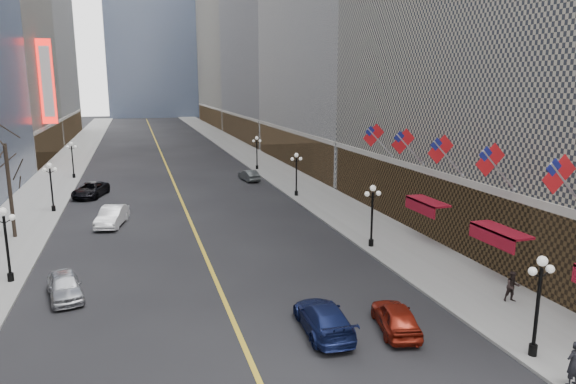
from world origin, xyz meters
TOP-DOWN VIEW (x-y plane):
  - sidewalk_east at (14.00, 70.00)m, footprint 6.00×230.00m
  - sidewalk_west at (-14.00, 70.00)m, footprint 6.00×230.00m
  - lane_line at (0.00, 80.00)m, footprint 0.25×200.00m
  - bldg_east_c at (29.88, 106.00)m, footprint 26.60×40.60m
  - bldg_east_d at (29.90, 149.00)m, footprint 26.60×46.60m
  - streetlamp_east_0 at (11.80, 14.00)m, footprint 1.26×0.44m
  - streetlamp_east_1 at (11.80, 30.00)m, footprint 1.26×0.44m
  - streetlamp_east_2 at (11.80, 48.00)m, footprint 1.26×0.44m
  - streetlamp_east_3 at (11.80, 66.00)m, footprint 1.26×0.44m
  - streetlamp_west_1 at (-11.80, 30.00)m, footprint 1.26×0.44m
  - streetlamp_west_2 at (-11.80, 48.00)m, footprint 1.26×0.44m
  - streetlamp_west_3 at (-11.80, 66.00)m, footprint 1.26×0.44m
  - flag_1 at (15.31, 17.00)m, footprint 2.87×0.12m
  - flag_2 at (15.31, 22.00)m, footprint 2.87×0.12m
  - flag_3 at (15.31, 27.00)m, footprint 2.87×0.12m
  - flag_4 at (15.31, 32.00)m, footprint 2.87×0.12m
  - flag_5 at (15.31, 37.00)m, footprint 2.87×0.12m
  - awning_b at (16.11, 22.00)m, footprint 1.40×4.00m
  - awning_c at (16.11, 30.00)m, footprint 1.40×4.00m
  - theatre_marquee at (-15.88, 80.00)m, footprint 2.00×0.55m
  - tree_west_far at (-13.50, 40.00)m, footprint 3.60×3.60m
  - car_nb_near at (-8.42, 26.77)m, footprint 2.55×4.49m
  - car_nb_mid at (-6.42, 41.74)m, footprint 2.81×5.20m
  - car_nb_far at (-9.00, 54.22)m, footprint 3.99×5.98m
  - car_sb_near at (3.94, 18.88)m, footprint 2.30×5.11m
  - car_sb_mid at (7.33, 18.01)m, footprint 2.52×4.41m
  - car_sb_far at (9.00, 58.43)m, footprint 2.03×4.27m
  - ped_ne_corner at (11.60, 11.72)m, footprint 0.72×0.57m
  - ped_east_walk at (14.83, 18.96)m, footprint 0.90×0.63m

SIDE VIEW (x-z plane):
  - lane_line at x=0.00m, z-range 0.00..0.02m
  - sidewalk_east at x=14.00m, z-range 0.00..0.15m
  - sidewalk_west at x=-14.00m, z-range 0.00..0.15m
  - car_sb_far at x=9.00m, z-range 0.00..1.35m
  - car_sb_mid at x=7.33m, z-range 0.00..1.41m
  - car_nb_near at x=-8.42m, z-range 0.00..1.44m
  - car_sb_near at x=3.94m, z-range 0.00..1.45m
  - car_nb_far at x=-9.00m, z-range 0.00..1.52m
  - car_nb_mid at x=-6.42m, z-range 0.00..1.63m
  - ped_east_walk at x=14.83m, z-range 0.15..1.84m
  - ped_ne_corner at x=11.60m, z-range 0.15..1.99m
  - streetlamp_east_0 at x=11.80m, z-range 0.64..5.16m
  - streetlamp_east_1 at x=11.80m, z-range 0.64..5.16m
  - streetlamp_east_2 at x=11.80m, z-range 0.64..5.16m
  - streetlamp_east_3 at x=11.80m, z-range 0.64..5.16m
  - streetlamp_west_1 at x=-11.80m, z-range 0.64..5.16m
  - streetlamp_west_2 at x=-11.80m, z-range 0.64..5.16m
  - streetlamp_west_3 at x=-11.80m, z-range 0.64..5.16m
  - awning_b at x=16.11m, z-range 2.62..3.54m
  - awning_c at x=16.11m, z-range 2.62..3.54m
  - tree_west_far at x=-13.50m, z-range 2.28..10.20m
  - flag_1 at x=15.31m, z-range 5.85..8.72m
  - flag_2 at x=15.31m, z-range 5.85..8.72m
  - flag_3 at x=15.31m, z-range 5.85..8.72m
  - flag_4 at x=15.31m, z-range 5.85..8.72m
  - flag_5 at x=15.31m, z-range 5.85..8.72m
  - theatre_marquee at x=-15.88m, z-range 6.00..18.00m
  - bldg_east_c at x=29.88m, z-range -0.22..48.58m
  - bldg_east_d at x=29.90m, z-range -0.23..62.57m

